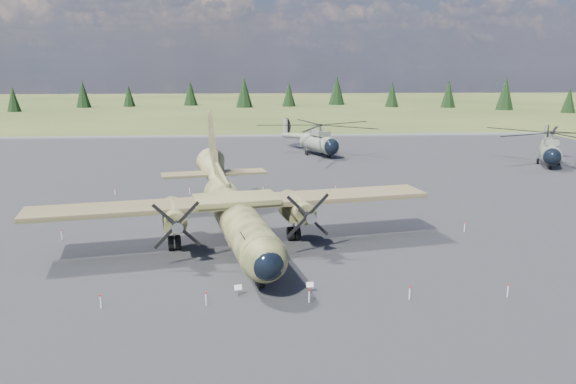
{
  "coord_description": "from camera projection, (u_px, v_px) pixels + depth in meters",
  "views": [
    {
      "loc": [
        -1.28,
        -44.1,
        13.57
      ],
      "look_at": [
        1.79,
        2.0,
        3.22
      ],
      "focal_mm": 35.0,
      "sensor_mm": 36.0,
      "label": 1
    }
  ],
  "objects": [
    {
      "name": "transport_plane",
      "position": [
        234.0,
        208.0,
        43.53
      ],
      "size": [
        30.24,
        27.17,
        9.98
      ],
      "rotation": [
        0.0,
        0.0,
        0.19
      ],
      "color": "#414425",
      "rests_on": "ground"
    },
    {
      "name": "info_placard_left",
      "position": [
        238.0,
        289.0,
        33.85
      ],
      "size": [
        0.48,
        0.29,
        0.71
      ],
      "rotation": [
        0.0,
        0.0,
        0.24
      ],
      "color": "gray",
      "rests_on": "ground"
    },
    {
      "name": "ground",
      "position": [
        268.0,
        236.0,
        45.98
      ],
      "size": [
        500.0,
        500.0,
        0.0
      ],
      "primitive_type": "plane",
      "color": "brown",
      "rests_on": "ground"
    },
    {
      "name": "info_placard_right",
      "position": [
        310.0,
        286.0,
        34.31
      ],
      "size": [
        0.46,
        0.24,
        0.7
      ],
      "rotation": [
        0.0,
        0.0,
        0.11
      ],
      "color": "gray",
      "rests_on": "ground"
    },
    {
      "name": "helicopter_near",
      "position": [
        318.0,
        133.0,
        86.52
      ],
      "size": [
        25.6,
        25.6,
        4.96
      ],
      "rotation": [
        0.0,
        0.0,
        0.41
      ],
      "color": "gray",
      "rests_on": "ground"
    },
    {
      "name": "treeline",
      "position": [
        231.0,
        178.0,
        45.33
      ],
      "size": [
        322.47,
        328.21,
        10.96
      ],
      "color": "black",
      "rests_on": "ground"
    },
    {
      "name": "apron",
      "position": [
        265.0,
        206.0,
        55.72
      ],
      "size": [
        120.0,
        120.0,
        0.04
      ],
      "primitive_type": "cube",
      "color": "#525256",
      "rests_on": "ground"
    },
    {
      "name": "barrier_fence",
      "position": [
        262.0,
        230.0,
        45.77
      ],
      "size": [
        33.12,
        29.62,
        0.85
      ],
      "color": "white",
      "rests_on": "ground"
    },
    {
      "name": "helicopter_mid",
      "position": [
        551.0,
        142.0,
        77.66
      ],
      "size": [
        25.03,
        25.03,
        4.81
      ],
      "rotation": [
        0.0,
        0.0,
        -0.42
      ],
      "color": "gray",
      "rests_on": "ground"
    }
  ]
}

